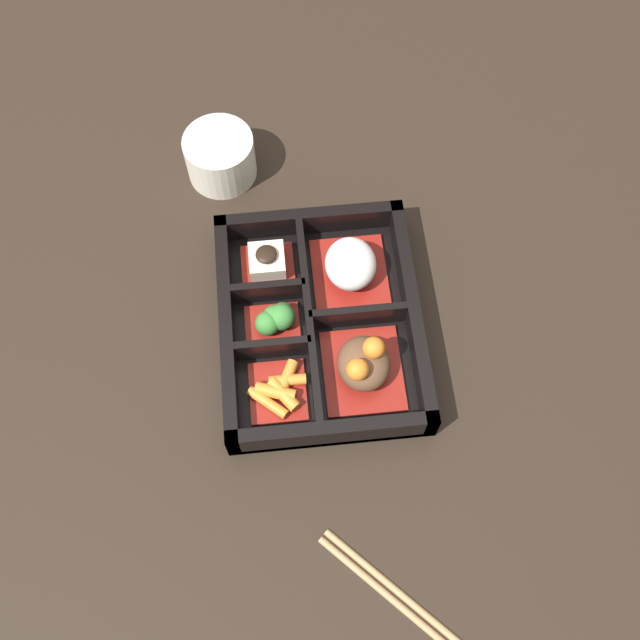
# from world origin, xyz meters

# --- Properties ---
(ground_plane) EXTENTS (3.00, 3.00, 0.00)m
(ground_plane) POSITION_xyz_m (0.00, 0.00, 0.00)
(ground_plane) COLOR black
(bento_base) EXTENTS (0.27, 0.22, 0.01)m
(bento_base) POSITION_xyz_m (0.00, 0.00, 0.01)
(bento_base) COLOR black
(bento_base) RESTS_ON ground_plane
(bento_rim) EXTENTS (0.27, 0.22, 0.04)m
(bento_rim) POSITION_xyz_m (-0.00, -0.00, 0.02)
(bento_rim) COLOR black
(bento_rim) RESTS_ON ground_plane
(bowl_rice) EXTENTS (0.10, 0.08, 0.05)m
(bowl_rice) POSITION_xyz_m (-0.06, 0.04, 0.03)
(bowl_rice) COLOR maroon
(bowl_rice) RESTS_ON bento_base
(bowl_stew) EXTENTS (0.10, 0.08, 0.06)m
(bowl_stew) POSITION_xyz_m (0.06, 0.04, 0.03)
(bowl_stew) COLOR maroon
(bowl_stew) RESTS_ON bento_base
(bowl_tofu) EXTENTS (0.06, 0.06, 0.03)m
(bowl_tofu) POSITION_xyz_m (-0.08, -0.05, 0.02)
(bowl_tofu) COLOR maroon
(bowl_tofu) RESTS_ON bento_base
(bowl_greens) EXTENTS (0.05, 0.06, 0.03)m
(bowl_greens) POSITION_xyz_m (-0.01, -0.05, 0.03)
(bowl_greens) COLOR maroon
(bowl_greens) RESTS_ON bento_base
(bowl_carrots) EXTENTS (0.07, 0.06, 0.02)m
(bowl_carrots) POSITION_xyz_m (0.07, -0.05, 0.02)
(bowl_carrots) COLOR maroon
(bowl_carrots) RESTS_ON bento_base
(tea_cup) EXTENTS (0.08, 0.08, 0.06)m
(tea_cup) POSITION_xyz_m (-0.23, -0.10, 0.03)
(tea_cup) COLOR beige
(tea_cup) RESTS_ON ground_plane
(chopsticks) EXTENTS (0.16, 0.16, 0.01)m
(chopsticks) POSITION_xyz_m (0.30, 0.06, 0.00)
(chopsticks) COLOR #A87F51
(chopsticks) RESTS_ON ground_plane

